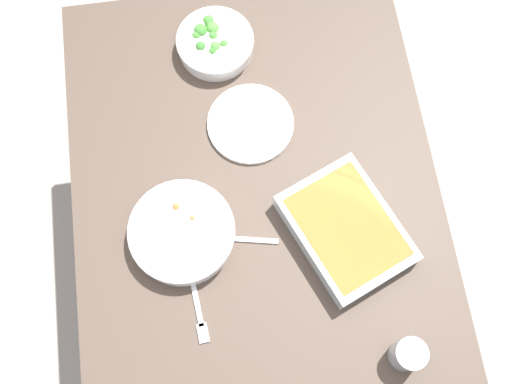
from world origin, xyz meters
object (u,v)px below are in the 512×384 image
at_px(broccoli_bowl, 215,43).
at_px(fork_on_table, 198,311).
at_px(baking_dish, 346,229).
at_px(spoon_by_stew, 231,238).
at_px(drink_cup, 408,355).
at_px(stew_bowl, 182,233).
at_px(side_plate, 251,124).

height_order(broccoli_bowl, fork_on_table, broccoli_bowl).
bearing_deg(baking_dish, fork_on_table, -69.85).
bearing_deg(spoon_by_stew, broccoli_bowl, 177.20).
xyz_separation_m(baking_dish, drink_cup, (0.30, 0.08, 0.00)).
bearing_deg(baking_dish, drink_cup, 15.11).
xyz_separation_m(stew_bowl, baking_dish, (0.05, 0.38, 0.00)).
height_order(side_plate, fork_on_table, side_plate).
distance_m(stew_bowl, fork_on_table, 0.19).
xyz_separation_m(drink_cup, side_plate, (-0.61, -0.26, -0.03)).
relative_size(drink_cup, side_plate, 0.39).
height_order(side_plate, spoon_by_stew, side_plate).
xyz_separation_m(baking_dish, spoon_by_stew, (-0.02, -0.27, -0.03)).
bearing_deg(drink_cup, baking_dish, -164.89).
xyz_separation_m(stew_bowl, spoon_by_stew, (0.02, 0.11, -0.03)).
relative_size(baking_dish, side_plate, 1.64).
relative_size(stew_bowl, baking_dish, 0.70).
xyz_separation_m(side_plate, fork_on_table, (0.45, -0.18, -0.00)).
bearing_deg(spoon_by_stew, fork_on_table, -31.31).
distance_m(broccoli_bowl, drink_cup, 0.91).
relative_size(drink_cup, fork_on_table, 0.48).
bearing_deg(spoon_by_stew, stew_bowl, -101.95).
bearing_deg(drink_cup, broccoli_bowl, -158.89).
bearing_deg(stew_bowl, drink_cup, 53.14).
relative_size(stew_bowl, drink_cup, 2.97).
distance_m(side_plate, spoon_by_stew, 0.30).
xyz_separation_m(broccoli_bowl, baking_dish, (0.54, 0.25, 0.00)).
xyz_separation_m(stew_bowl, drink_cup, (0.35, 0.46, 0.01)).
bearing_deg(fork_on_table, stew_bowl, -175.04).
bearing_deg(fork_on_table, side_plate, 157.68).
relative_size(baking_dish, drink_cup, 4.25).
height_order(broccoli_bowl, side_plate, broccoli_bowl).
bearing_deg(side_plate, baking_dish, 30.29).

